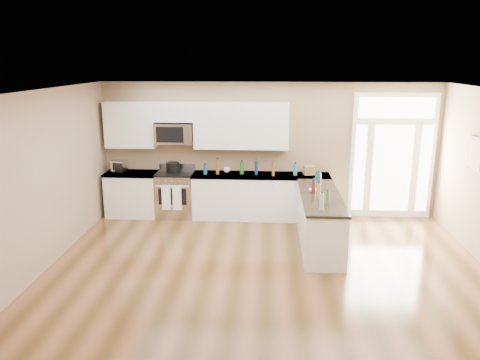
% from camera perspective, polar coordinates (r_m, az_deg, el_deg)
% --- Properties ---
extents(ground, '(8.00, 8.00, 0.00)m').
position_cam_1_polar(ground, '(6.54, 3.19, -15.21)').
color(ground, '#493114').
extents(room_shell, '(8.00, 8.00, 8.00)m').
position_cam_1_polar(room_shell, '(5.89, 3.42, -0.60)').
color(room_shell, '#927A5C').
rests_on(room_shell, ground).
extents(back_cabinet_left, '(1.10, 0.66, 0.94)m').
position_cam_1_polar(back_cabinet_left, '(10.20, -12.92, -1.83)').
color(back_cabinet_left, white).
rests_on(back_cabinet_left, ground).
extents(back_cabinet_right, '(2.85, 0.66, 0.94)m').
position_cam_1_polar(back_cabinet_right, '(9.79, 2.52, -2.17)').
color(back_cabinet_right, white).
rests_on(back_cabinet_right, ground).
extents(peninsula_cabinet, '(0.69, 2.32, 0.94)m').
position_cam_1_polar(peninsula_cabinet, '(8.46, 9.68, -5.10)').
color(peninsula_cabinet, white).
rests_on(peninsula_cabinet, ground).
extents(upper_cabinet_left, '(1.04, 0.33, 0.95)m').
position_cam_1_polar(upper_cabinet_left, '(10.04, -13.22, 6.58)').
color(upper_cabinet_left, white).
rests_on(upper_cabinet_left, room_shell).
extents(upper_cabinet_right, '(1.94, 0.33, 0.95)m').
position_cam_1_polar(upper_cabinet_right, '(9.63, 0.15, 6.64)').
color(upper_cabinet_right, white).
rests_on(upper_cabinet_right, room_shell).
extents(upper_cabinet_short, '(0.82, 0.33, 0.40)m').
position_cam_1_polar(upper_cabinet_short, '(9.78, -8.03, 8.24)').
color(upper_cabinet_short, white).
rests_on(upper_cabinet_short, room_shell).
extents(microwave, '(0.78, 0.41, 0.42)m').
position_cam_1_polar(microwave, '(9.80, -7.99, 5.65)').
color(microwave, silver).
rests_on(microwave, room_shell).
extents(entry_door, '(1.70, 0.10, 2.60)m').
position_cam_1_polar(entry_door, '(10.16, 18.07, 2.77)').
color(entry_door, white).
rests_on(entry_door, ground).
extents(wall_art_near, '(0.05, 0.58, 0.58)m').
position_cam_1_polar(wall_art_near, '(8.75, 26.88, 2.77)').
color(wall_art_near, black).
rests_on(wall_art_near, room_shell).
extents(kitchen_range, '(0.77, 0.69, 1.08)m').
position_cam_1_polar(kitchen_range, '(9.97, -7.87, -1.73)').
color(kitchen_range, silver).
rests_on(kitchen_range, ground).
extents(stockpot, '(0.32, 0.32, 0.22)m').
position_cam_1_polar(stockpot, '(9.90, -8.18, 1.60)').
color(stockpot, black).
rests_on(stockpot, kitchen_range).
extents(toaster_oven, '(0.34, 0.30, 0.25)m').
position_cam_1_polar(toaster_oven, '(10.15, -14.49, 1.64)').
color(toaster_oven, silver).
rests_on(toaster_oven, back_cabinet_left).
extents(cardboard_box, '(0.26, 0.21, 0.19)m').
position_cam_1_polar(cardboard_box, '(9.72, 8.46, 1.20)').
color(cardboard_box, brown).
rests_on(cardboard_box, back_cabinet_right).
extents(bowl_left, '(0.26, 0.26, 0.05)m').
position_cam_1_polar(bowl_left, '(10.19, -14.90, 1.10)').
color(bowl_left, white).
rests_on(bowl_left, back_cabinet_left).
extents(bowl_peninsula, '(0.16, 0.16, 0.05)m').
position_cam_1_polar(bowl_peninsula, '(8.49, 8.89, -1.24)').
color(bowl_peninsula, white).
rests_on(bowl_peninsula, peninsula_cabinet).
extents(cup_counter, '(0.18, 0.18, 0.11)m').
position_cam_1_polar(cup_counter, '(9.81, -1.62, 1.25)').
color(cup_counter, white).
rests_on(cup_counter, back_cabinet_right).
extents(counter_bottles, '(2.34, 2.38, 0.31)m').
position_cam_1_polar(counter_bottles, '(8.99, 4.64, 0.45)').
color(counter_bottles, '#19591E').
rests_on(counter_bottles, back_cabinet_right).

